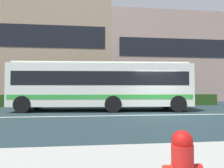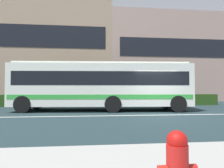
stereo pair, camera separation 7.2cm
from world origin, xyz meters
name	(u,v)px [view 1 (the left image)]	position (x,y,z in m)	size (l,w,h in m)	color
ground_plane	(163,115)	(0.00, 0.00, 0.00)	(160.00, 160.00, 0.00)	#1F3035
lane_centre_line	(163,115)	(0.00, 0.00, 0.00)	(60.00, 0.16, 0.01)	silver
hedge_row_far	(104,100)	(-2.78, 6.45, 0.48)	(20.09, 1.10, 0.95)	#284918
apartment_block_left	(39,55)	(-11.05, 16.56, 6.10)	(18.77, 11.65, 12.20)	tan
apartment_block_right	(180,63)	(9.00, 16.56, 5.32)	(21.31, 11.65, 10.64)	tan
transit_bus	(102,85)	(-3.17, 2.54, 1.69)	(11.34, 3.28, 3.07)	white
fire_hydrant	(183,167)	(-2.80, -7.75, 0.49)	(0.44, 0.39, 0.75)	red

